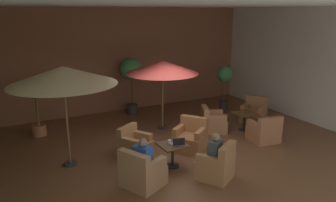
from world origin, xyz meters
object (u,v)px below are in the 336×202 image
(armchair_front_right_south, at_px, (254,113))
(armchair_front_left_north, at_px, (190,138))
(patio_umbrella_center_beige, at_px, (63,76))
(armchair_front_left_south, at_px, (142,172))
(potted_tree_left_corner, at_px, (131,73))
(potted_tree_mid_right, at_px, (36,99))
(potted_tree_mid_left, at_px, (225,79))
(open_laptop, at_px, (178,143))
(armchair_front_right_north, at_px, (213,122))
(armchair_front_left_east, at_px, (135,146))
(armchair_front_left_west, at_px, (216,166))
(cafe_table_front_right, at_px, (244,117))
(cafe_table_front_left, at_px, (173,149))
(armchair_front_right_east, at_px, (264,132))
(patron_by_window, at_px, (215,149))
(patron_blue_shirt, at_px, (143,155))
(iced_drink_cup, at_px, (170,142))
(patio_umbrella_tall_red, at_px, (162,67))

(armchair_front_right_south, bearing_deg, armchair_front_left_north, -162.32)
(patio_umbrella_center_beige, bearing_deg, armchair_front_left_south, -55.83)
(potted_tree_left_corner, xyz_separation_m, potted_tree_mid_right, (-3.48, -0.79, -0.38))
(patio_umbrella_center_beige, bearing_deg, potted_tree_mid_left, 18.42)
(potted_tree_mid_left, xyz_separation_m, open_laptop, (-4.08, -3.53, -0.62))
(armchair_front_right_north, height_order, potted_tree_mid_left, potted_tree_mid_left)
(armchair_front_left_east, bearing_deg, armchair_front_left_west, -58.51)
(cafe_table_front_right, height_order, potted_tree_left_corner, potted_tree_left_corner)
(cafe_table_front_left, relative_size, open_laptop, 1.89)
(armchair_front_right_east, distance_m, open_laptop, 3.17)
(potted_tree_left_corner, bearing_deg, cafe_table_front_left, -99.01)
(armchair_front_left_west, bearing_deg, patron_by_window, 120.92)
(armchair_front_left_west, xyz_separation_m, armchair_front_right_north, (1.79, 2.68, -0.02))
(patio_umbrella_center_beige, relative_size, potted_tree_mid_left, 1.46)
(armchair_front_left_north, bearing_deg, patron_blue_shirt, -148.56)
(cafe_table_front_right, bearing_deg, open_laptop, -158.10)
(armchair_front_left_east, distance_m, potted_tree_left_corner, 4.11)
(armchair_front_right_north, relative_size, potted_tree_mid_right, 0.57)
(armchair_front_left_west, distance_m, open_laptop, 1.11)
(armchair_front_left_west, distance_m, patio_umbrella_center_beige, 4.21)
(potted_tree_left_corner, bearing_deg, potted_tree_mid_left, -19.67)
(patron_by_window, bearing_deg, armchair_front_left_west, -59.08)
(armchair_front_right_south, bearing_deg, patio_umbrella_center_beige, -175.86)
(patron_by_window, distance_m, iced_drink_cup, 1.23)
(armchair_front_left_south, bearing_deg, patio_umbrella_tall_red, 56.36)
(armchair_front_left_east, xyz_separation_m, potted_tree_mid_right, (-2.11, 2.87, 0.87))
(armchair_front_left_north, xyz_separation_m, patio_umbrella_center_beige, (-3.25, 0.58, 2.01))
(potted_tree_left_corner, bearing_deg, potted_tree_mid_right, -167.17)
(armchair_front_right_north, bearing_deg, potted_tree_left_corner, 118.92)
(armchair_front_left_north, distance_m, armchair_front_right_north, 1.73)
(armchair_front_left_east, height_order, cafe_table_front_right, armchair_front_left_east)
(armchair_front_left_south, distance_m, patio_umbrella_center_beige, 2.97)
(potted_tree_left_corner, bearing_deg, patio_umbrella_tall_red, -82.20)
(armchair_front_left_north, bearing_deg, armchair_front_left_south, -148.65)
(armchair_front_left_north, height_order, patron_by_window, patron_by_window)
(armchair_front_left_north, relative_size, patron_by_window, 1.64)
(armchair_front_right_south, relative_size, open_laptop, 2.97)
(open_laptop, bearing_deg, armchair_front_right_south, 23.96)
(armchair_front_left_north, height_order, potted_tree_left_corner, potted_tree_left_corner)
(armchair_front_left_east, distance_m, patio_umbrella_center_beige, 2.64)
(patio_umbrella_center_beige, bearing_deg, armchair_front_right_south, 4.14)
(cafe_table_front_right, bearing_deg, armchair_front_left_west, -140.79)
(armchair_front_left_east, xyz_separation_m, armchair_front_right_south, (4.89, 0.75, 0.01))
(armchair_front_left_north, bearing_deg, patio_umbrella_tall_red, 88.10)
(patio_umbrella_tall_red, relative_size, potted_tree_left_corner, 1.10)
(armchair_front_left_east, xyz_separation_m, potted_tree_mid_left, (4.81, 2.44, 0.96))
(cafe_table_front_left, bearing_deg, armchair_front_left_west, -59.08)
(armchair_front_right_south, height_order, potted_tree_left_corner, potted_tree_left_corner)
(armchair_front_right_north, distance_m, armchair_front_right_east, 1.72)
(cafe_table_front_right, distance_m, patron_blue_shirt, 4.71)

